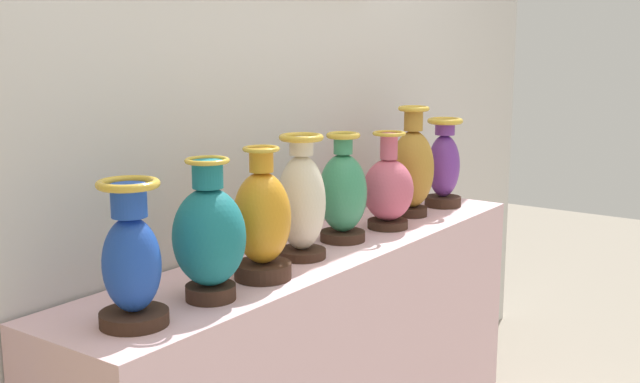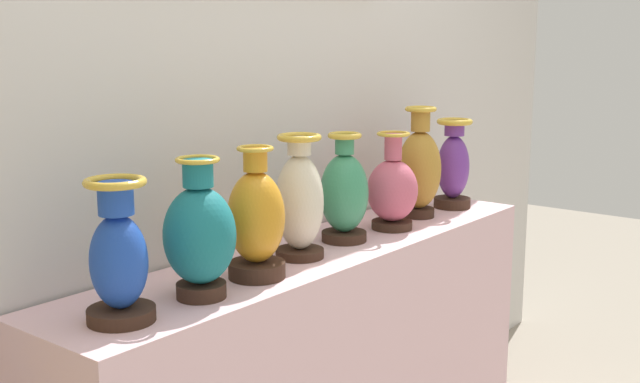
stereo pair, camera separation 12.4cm
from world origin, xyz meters
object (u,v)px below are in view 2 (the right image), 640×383
vase_sapphire (119,259)px  vase_violet (453,166)px  vase_ivory (300,201)px  vase_jade (344,194)px  vase_amber (256,222)px  vase_teal (200,235)px  vase_rose (392,190)px  vase_ochre (419,168)px

vase_sapphire → vase_violet: vase_violet is taller
vase_ivory → vase_jade: bearing=3.4°
vase_sapphire → vase_amber: 0.44m
vase_teal → vase_amber: vase_amber is taller
vase_sapphire → vase_rose: 1.14m
vase_rose → vase_ochre: vase_ochre is taller
vase_sapphire → vase_amber: bearing=-1.5°
vase_ivory → vase_rose: (0.47, -0.02, -0.03)m
vase_sapphire → vase_ivory: vase_ivory is taller
vase_amber → vase_jade: (0.47, 0.05, -0.00)m
vase_sapphire → vase_ivory: size_ratio=0.91×
vase_ivory → vase_rose: bearing=-1.8°
vase_amber → vase_violet: vase_amber is taller
vase_rose → vase_ochre: size_ratio=0.83×
vase_sapphire → vase_ochre: 1.36m
vase_amber → vase_rose: size_ratio=1.08×
vase_violet → vase_ivory: bearing=179.8°
vase_rose → vase_ivory: bearing=178.2°
vase_amber → vase_ivory: size_ratio=0.98×
vase_teal → vase_ochre: 1.13m
vase_jade → vase_rose: bearing=-7.1°
vase_teal → vase_ochre: bearing=2.9°
vase_amber → vase_jade: size_ratio=1.03×
vase_amber → vase_rose: bearing=1.9°
vase_rose → vase_ochre: 0.22m
vase_ivory → vase_ochre: 0.69m
vase_sapphire → vase_rose: size_ratio=1.00×
vase_sapphire → vase_jade: (0.91, 0.04, 0.01)m
vase_amber → vase_violet: 1.14m
vase_amber → vase_ivory: vase_ivory is taller
vase_amber → vase_ochre: 0.92m
vase_sapphire → vase_teal: size_ratio=0.94×
vase_sapphire → vase_jade: bearing=2.6°
vase_ivory → vase_sapphire: bearing=-177.7°
vase_ochre → vase_violet: size_ratio=1.17×
vase_sapphire → vase_jade: vase_jade is taller
vase_teal → vase_ivory: 0.44m
vase_amber → vase_violet: (1.14, 0.04, 0.00)m
vase_jade → vase_violet: 0.68m
vase_amber → vase_rose: 0.70m
vase_jade → vase_violet: (0.68, -0.02, 0.01)m
vase_sapphire → vase_teal: vase_teal is taller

